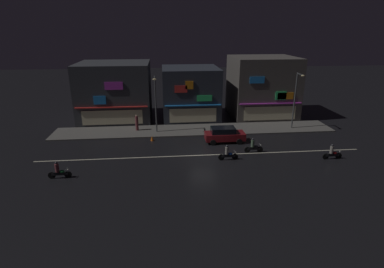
{
  "coord_description": "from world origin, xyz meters",
  "views": [
    {
      "loc": [
        -3.71,
        -27.03,
        11.74
      ],
      "look_at": [
        -0.83,
        2.63,
        1.32
      ],
      "focal_mm": 28.3,
      "sensor_mm": 36.0,
      "label": 1
    }
  ],
  "objects_px": {
    "parked_car_near_kerb": "(224,134)",
    "streetlamp_west": "(156,100)",
    "motorcycle_lead": "(332,153)",
    "motorcycle_following": "(59,171)",
    "motorcycle_trailing_far": "(253,146)",
    "pedestrian_on_sidewalk": "(137,123)",
    "motorcycle_opposite_lane": "(228,154)",
    "streetlamp_mid": "(296,96)",
    "traffic_cone": "(152,138)"
  },
  "relations": [
    {
      "from": "pedestrian_on_sidewalk",
      "to": "motorcycle_lead",
      "type": "xyz_separation_m",
      "value": [
        18.96,
        -10.12,
        -0.41
      ]
    },
    {
      "from": "streetlamp_mid",
      "to": "parked_car_near_kerb",
      "type": "relative_size",
      "value": 1.57
    },
    {
      "from": "motorcycle_lead",
      "to": "motorcycle_opposite_lane",
      "type": "height_order",
      "value": "same"
    },
    {
      "from": "streetlamp_west",
      "to": "parked_car_near_kerb",
      "type": "height_order",
      "value": "streetlamp_west"
    },
    {
      "from": "pedestrian_on_sidewalk",
      "to": "motorcycle_opposite_lane",
      "type": "bearing_deg",
      "value": -66.41
    },
    {
      "from": "streetlamp_west",
      "to": "motorcycle_opposite_lane",
      "type": "relative_size",
      "value": 3.47
    },
    {
      "from": "streetlamp_west",
      "to": "motorcycle_trailing_far",
      "type": "relative_size",
      "value": 3.47
    },
    {
      "from": "motorcycle_lead",
      "to": "motorcycle_opposite_lane",
      "type": "xyz_separation_m",
      "value": [
        -9.86,
        0.75,
        0.0
      ]
    },
    {
      "from": "streetlamp_west",
      "to": "motorcycle_opposite_lane",
      "type": "height_order",
      "value": "streetlamp_west"
    },
    {
      "from": "streetlamp_west",
      "to": "traffic_cone",
      "type": "height_order",
      "value": "streetlamp_west"
    },
    {
      "from": "motorcycle_lead",
      "to": "traffic_cone",
      "type": "distance_m",
      "value": 18.36
    },
    {
      "from": "motorcycle_lead",
      "to": "streetlamp_mid",
      "type": "bearing_deg",
      "value": -92.83
    },
    {
      "from": "motorcycle_trailing_far",
      "to": "motorcycle_following",
      "type": "bearing_deg",
      "value": -167.39
    },
    {
      "from": "streetlamp_mid",
      "to": "traffic_cone",
      "type": "distance_m",
      "value": 17.63
    },
    {
      "from": "pedestrian_on_sidewalk",
      "to": "motorcycle_trailing_far",
      "type": "bearing_deg",
      "value": -53.54
    },
    {
      "from": "parked_car_near_kerb",
      "to": "streetlamp_west",
      "type": "bearing_deg",
      "value": 153.67
    },
    {
      "from": "streetlamp_mid",
      "to": "motorcycle_following",
      "type": "xyz_separation_m",
      "value": [
        -24.43,
        -10.54,
        -3.52
      ]
    },
    {
      "from": "pedestrian_on_sidewalk",
      "to": "motorcycle_lead",
      "type": "distance_m",
      "value": 21.5
    },
    {
      "from": "motorcycle_following",
      "to": "traffic_cone",
      "type": "xyz_separation_m",
      "value": [
        7.39,
        8.23,
        -0.36
      ]
    },
    {
      "from": "streetlamp_west",
      "to": "pedestrian_on_sidewalk",
      "type": "xyz_separation_m",
      "value": [
        -2.35,
        0.96,
        -3.03
      ]
    },
    {
      "from": "motorcycle_following",
      "to": "traffic_cone",
      "type": "distance_m",
      "value": 11.07
    },
    {
      "from": "motorcycle_trailing_far",
      "to": "traffic_cone",
      "type": "bearing_deg",
      "value": 156.93
    },
    {
      "from": "streetlamp_mid",
      "to": "motorcycle_following",
      "type": "bearing_deg",
      "value": -156.66
    },
    {
      "from": "pedestrian_on_sidewalk",
      "to": "motorcycle_opposite_lane",
      "type": "height_order",
      "value": "pedestrian_on_sidewalk"
    },
    {
      "from": "streetlamp_mid",
      "to": "motorcycle_opposite_lane",
      "type": "distance_m",
      "value": 13.28
    },
    {
      "from": "streetlamp_west",
      "to": "motorcycle_trailing_far",
      "type": "distance_m",
      "value": 12.33
    },
    {
      "from": "traffic_cone",
      "to": "motorcycle_opposite_lane",
      "type": "bearing_deg",
      "value": -39.34
    },
    {
      "from": "motorcycle_lead",
      "to": "parked_car_near_kerb",
      "type": "bearing_deg",
      "value": -33.95
    },
    {
      "from": "parked_car_near_kerb",
      "to": "motorcycle_trailing_far",
      "type": "bearing_deg",
      "value": -54.0
    },
    {
      "from": "motorcycle_lead",
      "to": "streetlamp_west",
      "type": "bearing_deg",
      "value": -32.03
    },
    {
      "from": "streetlamp_west",
      "to": "streetlamp_mid",
      "type": "bearing_deg",
      "value": -0.58
    },
    {
      "from": "motorcycle_following",
      "to": "streetlamp_mid",
      "type": "bearing_deg",
      "value": -159.78
    },
    {
      "from": "streetlamp_west",
      "to": "streetlamp_mid",
      "type": "xyz_separation_m",
      "value": [
        16.56,
        -0.17,
        0.09
      ]
    },
    {
      "from": "motorcycle_lead",
      "to": "traffic_cone",
      "type": "relative_size",
      "value": 3.45
    },
    {
      "from": "motorcycle_lead",
      "to": "motorcycle_following",
      "type": "xyz_separation_m",
      "value": [
        -24.48,
        -1.56,
        0.0
      ]
    },
    {
      "from": "motorcycle_lead",
      "to": "motorcycle_trailing_far",
      "type": "height_order",
      "value": "same"
    },
    {
      "from": "parked_car_near_kerb",
      "to": "motorcycle_opposite_lane",
      "type": "relative_size",
      "value": 2.26
    },
    {
      "from": "traffic_cone",
      "to": "parked_car_near_kerb",
      "type": "bearing_deg",
      "value": -8.45
    },
    {
      "from": "streetlamp_mid",
      "to": "pedestrian_on_sidewalk",
      "type": "height_order",
      "value": "streetlamp_mid"
    },
    {
      "from": "motorcycle_following",
      "to": "parked_car_near_kerb",
      "type": "bearing_deg",
      "value": -158.21
    },
    {
      "from": "motorcycle_following",
      "to": "motorcycle_trailing_far",
      "type": "relative_size",
      "value": 1.0
    },
    {
      "from": "motorcycle_trailing_far",
      "to": "streetlamp_west",
      "type": "bearing_deg",
      "value": 144.91
    },
    {
      "from": "motorcycle_lead",
      "to": "pedestrian_on_sidewalk",
      "type": "bearing_deg",
      "value": -31.25
    },
    {
      "from": "parked_car_near_kerb",
      "to": "motorcycle_trailing_far",
      "type": "xyz_separation_m",
      "value": [
        2.32,
        -3.19,
        -0.24
      ]
    },
    {
      "from": "streetlamp_west",
      "to": "motorcycle_following",
      "type": "relative_size",
      "value": 3.47
    },
    {
      "from": "streetlamp_west",
      "to": "motorcycle_opposite_lane",
      "type": "bearing_deg",
      "value": -51.23
    },
    {
      "from": "streetlamp_west",
      "to": "pedestrian_on_sidewalk",
      "type": "distance_m",
      "value": 3.95
    },
    {
      "from": "motorcycle_lead",
      "to": "motorcycle_opposite_lane",
      "type": "distance_m",
      "value": 9.89
    },
    {
      "from": "parked_car_near_kerb",
      "to": "motorcycle_lead",
      "type": "distance_m",
      "value": 10.78
    },
    {
      "from": "streetlamp_west",
      "to": "motorcycle_lead",
      "type": "distance_m",
      "value": 19.27
    }
  ]
}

